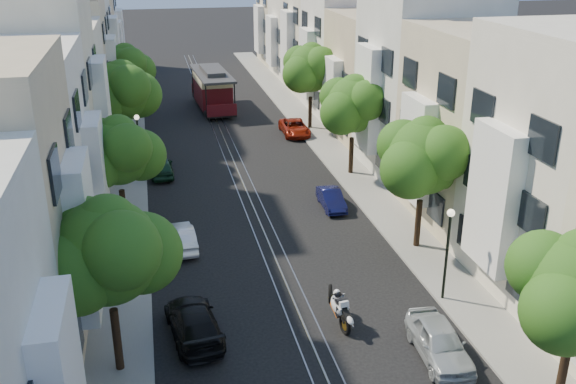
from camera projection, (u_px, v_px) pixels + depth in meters
ground at (227, 145)px, 48.27m from camera, size 200.00×200.00×0.00m
sidewalk_east at (320, 138)px, 49.69m from camera, size 2.50×80.00×0.12m
sidewalk_west at (128, 151)px, 46.81m from camera, size 2.50×80.00×0.12m
rail_left at (220, 146)px, 48.16m from camera, size 0.06×80.00×0.02m
rail_slot at (227, 145)px, 48.27m from camera, size 0.06×80.00×0.02m
rail_right at (234, 145)px, 48.38m from camera, size 0.06×80.00×0.02m
lane_line at (227, 145)px, 48.27m from camera, size 0.08×80.00×0.01m
townhouses_east at (380, 70)px, 48.62m from camera, size 7.75×72.00×12.00m
townhouses_west at (52, 86)px, 43.95m from camera, size 7.75×72.00×11.76m
tree_e_b at (425, 159)px, 30.70m from camera, size 4.93×4.08×6.68m
tree_e_c at (354, 106)px, 40.72m from camera, size 4.84×3.99×6.52m
tree_e_d at (311, 69)px, 50.60m from camera, size 5.01×4.16×6.85m
tree_w_a at (109, 254)px, 21.49m from camera, size 4.93×4.08×6.68m
tree_w_b at (119, 154)px, 32.50m from camera, size 4.72×3.87×6.27m
tree_w_c at (122, 92)px, 42.23m from camera, size 5.13×4.28×7.09m
tree_w_d at (126, 68)px, 52.38m from camera, size 4.84×3.99×6.52m
lamp_east at (448, 241)px, 26.70m from camera, size 0.32×0.32×4.16m
lamp_west at (138, 137)px, 40.52m from camera, size 0.32×0.32×4.16m
sportbike_rider at (339, 307)px, 25.67m from camera, size 0.67×2.26×1.56m
cable_car at (212, 87)px, 57.53m from camera, size 3.33×9.02×3.41m
parked_car_e_near at (439, 342)px, 23.76m from camera, size 1.84×4.07×1.36m
parked_car_e_mid at (331, 199)px, 37.01m from camera, size 1.20×3.25×1.06m
parked_car_e_far at (295, 127)px, 50.62m from camera, size 1.99×4.25×1.17m
parked_car_w_near at (194, 322)px, 25.00m from camera, size 2.34×4.63×1.29m
parked_car_w_mid at (181, 237)px, 32.19m from camera, size 1.51×3.65×1.18m
parked_car_w_far at (162, 167)px, 41.89m from camera, size 1.53×3.65×1.23m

